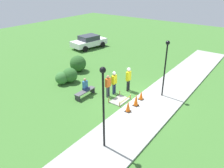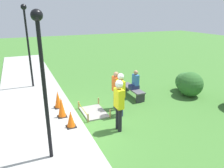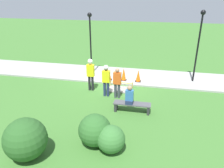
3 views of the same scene
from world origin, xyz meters
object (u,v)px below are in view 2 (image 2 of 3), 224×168
Objects in this scene: traffic_cone_near_patch at (58,99)px; lamppost_near at (42,67)px; traffic_cone_far_patch at (62,107)px; park_bench at (132,90)px; worker_assistant at (121,91)px; bystander_in_orange_shirt at (116,88)px; lamppost_far at (27,35)px; worker_supervisor at (119,101)px; person_seated_on_bench at (135,81)px; traffic_cone_sidewalk_edge at (71,119)px.

lamppost_near is (3.19, -0.79, 2.20)m from traffic_cone_near_patch.
lamppost_near is (2.29, -0.77, 2.17)m from traffic_cone_far_patch.
park_bench is 5.92m from lamppost_near.
traffic_cone_far_patch is 0.46× the size of worker_assistant.
lamppost_far is (-4.19, -2.99, 1.89)m from bystander_in_orange_shirt.
worker_supervisor reaches higher than park_bench.
bystander_in_orange_shirt is 0.42× the size of lamppost_near.
lamppost_near is (3.11, -4.41, 1.86)m from person_seated_on_bench.
park_bench is (-0.95, 3.59, -0.18)m from traffic_cone_far_patch.
park_bench is 0.41× the size of lamppost_far.
traffic_cone_near_patch is 1.80m from traffic_cone_sidewalk_edge.
bystander_in_orange_shirt is (-1.62, 0.64, -0.18)m from worker_supervisor.
traffic_cone_far_patch is 0.47× the size of park_bench.
traffic_cone_near_patch is 0.43× the size of park_bench.
worker_supervisor reaches higher than person_seated_on_bench.
worker_supervisor is (2.56, -1.95, 0.78)m from park_bench.
person_seated_on_bench is at bearing 102.70° from traffic_cone_far_patch.
lamppost_far reaches higher than worker_supervisor.
traffic_cone_far_patch is at bearing -1.74° from traffic_cone_near_patch.
worker_assistant is 0.42× the size of lamppost_far.
worker_assistant is 3.78m from lamppost_near.
lamppost_far reaches higher than traffic_cone_sidewalk_edge.
traffic_cone_sidewalk_edge is at bearing -63.87° from person_seated_on_bench.
lamppost_near reaches higher than person_seated_on_bench.
lamppost_far is (-5.09, -0.84, 2.41)m from traffic_cone_sidewalk_edge.
park_bench is (-1.85, 3.46, -0.08)m from traffic_cone_sidewalk_edge.
person_seated_on_bench is 5.71m from lamppost_near.
traffic_cone_far_patch is at bearing -171.54° from traffic_cone_sidewalk_edge.
lamppost_near is at bearing -60.20° from worker_assistant.
traffic_cone_near_patch is 0.42× the size of worker_assistant.
traffic_cone_near_patch is 2.69m from worker_assistant.
worker_assistant reaches higher than traffic_cone_sidewalk_edge.
worker_assistant is 5.88m from lamppost_far.
park_bench is 1.73m from bystander_in_orange_shirt.
worker_assistant is (-1.01, 0.55, -0.08)m from worker_supervisor.
traffic_cone_far_patch is at bearing -75.13° from park_bench.
traffic_cone_near_patch is 0.19× the size of lamppost_near.
traffic_cone_sidewalk_edge is 0.37× the size of bystander_in_orange_shirt.
traffic_cone_sidewalk_edge is at bearing 9.42° from lamppost_far.
traffic_cone_near_patch is 1.21× the size of traffic_cone_sidewalk_edge.
bystander_in_orange_shirt is 0.39× the size of lamppost_far.
lamppost_far reaches higher than park_bench.
lamppost_near reaches higher than worker_supervisor.
traffic_cone_sidewalk_edge is 0.35× the size of worker_assistant.
park_bench is 0.99× the size of worker_assistant.
traffic_cone_near_patch is 0.45× the size of bystander_in_orange_shirt.
worker_supervisor is 6.49m from lamppost_far.
traffic_cone_far_patch is at bearing -105.29° from worker_assistant.
traffic_cone_far_patch is 0.90× the size of person_seated_on_bench.
lamppost_far is at bearing -127.02° from park_bench.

